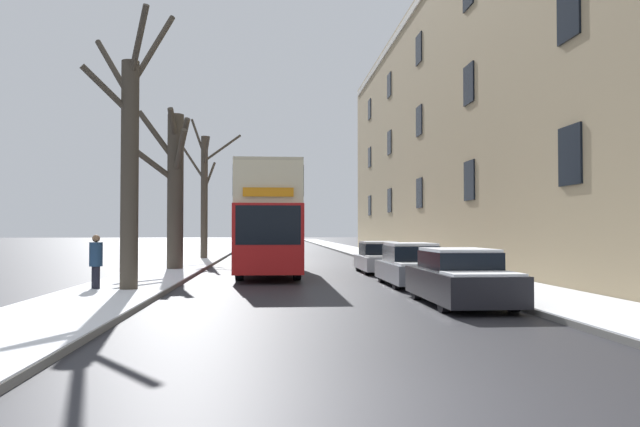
{
  "coord_description": "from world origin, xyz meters",
  "views": [
    {
      "loc": [
        -1.4,
        -6.63,
        1.92
      ],
      "look_at": [
        0.33,
        15.29,
        2.51
      ],
      "focal_mm": 35.0,
      "sensor_mm": 36.0,
      "label": 1
    }
  ],
  "objects_px": {
    "double_decker_bus": "(269,216)",
    "parked_car_1": "(411,266)",
    "bare_tree_left_2": "(204,190)",
    "bare_tree_left_1": "(174,185)",
    "oncoming_van": "(276,239)",
    "parked_car_2": "(379,258)",
    "pedestrian_left_sidewalk": "(96,261)",
    "parked_car_0": "(461,279)",
    "bare_tree_left_0": "(130,159)"
  },
  "relations": [
    {
      "from": "double_decker_bus",
      "to": "parked_car_1",
      "type": "height_order",
      "value": "double_decker_bus"
    },
    {
      "from": "bare_tree_left_2",
      "to": "parked_car_1",
      "type": "bearing_deg",
      "value": -64.16
    },
    {
      "from": "double_decker_bus",
      "to": "parked_car_1",
      "type": "bearing_deg",
      "value": -50.54
    },
    {
      "from": "double_decker_bus",
      "to": "bare_tree_left_2",
      "type": "bearing_deg",
      "value": 107.98
    },
    {
      "from": "bare_tree_left_1",
      "to": "parked_car_1",
      "type": "xyz_separation_m",
      "value": [
        9.29,
        -7.76,
        -3.33
      ]
    },
    {
      "from": "parked_car_1",
      "to": "double_decker_bus",
      "type": "bearing_deg",
      "value": 129.46
    },
    {
      "from": "bare_tree_left_2",
      "to": "oncoming_van",
      "type": "xyz_separation_m",
      "value": [
        4.62,
        8.69,
        -3.22
      ]
    },
    {
      "from": "bare_tree_left_2",
      "to": "oncoming_van",
      "type": "distance_m",
      "value": 10.36
    },
    {
      "from": "parked_car_2",
      "to": "pedestrian_left_sidewalk",
      "type": "relative_size",
      "value": 2.34
    },
    {
      "from": "oncoming_van",
      "to": "pedestrian_left_sidewalk",
      "type": "distance_m",
      "value": 29.94
    },
    {
      "from": "bare_tree_left_1",
      "to": "parked_car_0",
      "type": "height_order",
      "value": "bare_tree_left_1"
    },
    {
      "from": "bare_tree_left_2",
      "to": "parked_car_2",
      "type": "distance_m",
      "value": 15.74
    },
    {
      "from": "oncoming_van",
      "to": "double_decker_bus",
      "type": "bearing_deg",
      "value": -91.31
    },
    {
      "from": "bare_tree_left_1",
      "to": "pedestrian_left_sidewalk",
      "type": "bearing_deg",
      "value": -94.83
    },
    {
      "from": "parked_car_0",
      "to": "double_decker_bus",
      "type": "bearing_deg",
      "value": 112.98
    },
    {
      "from": "bare_tree_left_0",
      "to": "oncoming_van",
      "type": "height_order",
      "value": "bare_tree_left_0"
    },
    {
      "from": "parked_car_0",
      "to": "bare_tree_left_0",
      "type": "bearing_deg",
      "value": 158.91
    },
    {
      "from": "bare_tree_left_1",
      "to": "bare_tree_left_2",
      "type": "distance_m",
      "value": 10.98
    },
    {
      "from": "bare_tree_left_2",
      "to": "parked_car_1",
      "type": "relative_size",
      "value": 2.02
    },
    {
      "from": "double_decker_bus",
      "to": "oncoming_van",
      "type": "relative_size",
      "value": 1.92
    },
    {
      "from": "parked_car_2",
      "to": "parked_car_1",
      "type": "bearing_deg",
      "value": -90.0
    },
    {
      "from": "double_decker_bus",
      "to": "bare_tree_left_0",
      "type": "bearing_deg",
      "value": -117.12
    },
    {
      "from": "parked_car_0",
      "to": "parked_car_1",
      "type": "relative_size",
      "value": 1.02
    },
    {
      "from": "double_decker_bus",
      "to": "pedestrian_left_sidewalk",
      "type": "distance_m",
      "value": 9.64
    },
    {
      "from": "parked_car_0",
      "to": "parked_car_2",
      "type": "distance_m",
      "value": 12.08
    },
    {
      "from": "pedestrian_left_sidewalk",
      "to": "parked_car_2",
      "type": "bearing_deg",
      "value": -85.28
    },
    {
      "from": "bare_tree_left_1",
      "to": "parked_car_1",
      "type": "bearing_deg",
      "value": -39.89
    },
    {
      "from": "pedestrian_left_sidewalk",
      "to": "bare_tree_left_1",
      "type": "bearing_deg",
      "value": -39.91
    },
    {
      "from": "bare_tree_left_0",
      "to": "parked_car_2",
      "type": "relative_size",
      "value": 2.14
    },
    {
      "from": "bare_tree_left_0",
      "to": "double_decker_bus",
      "type": "xyz_separation_m",
      "value": [
        4.16,
        8.13,
        -1.52
      ]
    },
    {
      "from": "bare_tree_left_0",
      "to": "double_decker_bus",
      "type": "distance_m",
      "value": 9.26
    },
    {
      "from": "bare_tree_left_1",
      "to": "pedestrian_left_sidewalk",
      "type": "relative_size",
      "value": 4.23
    },
    {
      "from": "bare_tree_left_2",
      "to": "oncoming_van",
      "type": "relative_size",
      "value": 1.63
    },
    {
      "from": "parked_car_0",
      "to": "pedestrian_left_sidewalk",
      "type": "xyz_separation_m",
      "value": [
        -10.11,
        3.66,
        0.3
      ]
    },
    {
      "from": "double_decker_bus",
      "to": "parked_car_2",
      "type": "xyz_separation_m",
      "value": [
        4.94,
        0.44,
        -1.9
      ]
    },
    {
      "from": "bare_tree_left_0",
      "to": "parked_car_1",
      "type": "height_order",
      "value": "bare_tree_left_0"
    },
    {
      "from": "bare_tree_left_2",
      "to": "parked_car_2",
      "type": "bearing_deg",
      "value": -53.57
    },
    {
      "from": "bare_tree_left_2",
      "to": "double_decker_bus",
      "type": "xyz_separation_m",
      "value": [
        4.13,
        -12.73,
        -1.91
      ]
    },
    {
      "from": "bare_tree_left_2",
      "to": "pedestrian_left_sidewalk",
      "type": "xyz_separation_m",
      "value": [
        -1.04,
        -20.71,
        -3.48
      ]
    },
    {
      "from": "parked_car_0",
      "to": "oncoming_van",
      "type": "bearing_deg",
      "value": 97.66
    },
    {
      "from": "bare_tree_left_0",
      "to": "bare_tree_left_1",
      "type": "bearing_deg",
      "value": 91.06
    },
    {
      "from": "bare_tree_left_0",
      "to": "double_decker_bus",
      "type": "relative_size",
      "value": 0.83
    },
    {
      "from": "parked_car_1",
      "to": "parked_car_0",
      "type": "bearing_deg",
      "value": -90.0
    },
    {
      "from": "parked_car_0",
      "to": "pedestrian_left_sidewalk",
      "type": "height_order",
      "value": "pedestrian_left_sidewalk"
    },
    {
      "from": "bare_tree_left_1",
      "to": "pedestrian_left_sidewalk",
      "type": "distance_m",
      "value": 10.24
    },
    {
      "from": "double_decker_bus",
      "to": "parked_car_1",
      "type": "relative_size",
      "value": 2.38
    },
    {
      "from": "parked_car_1",
      "to": "pedestrian_left_sidewalk",
      "type": "bearing_deg",
      "value": -168.91
    },
    {
      "from": "bare_tree_left_2",
      "to": "parked_car_0",
      "type": "distance_m",
      "value": 26.28
    },
    {
      "from": "parked_car_2",
      "to": "bare_tree_left_1",
      "type": "bearing_deg",
      "value": 171.9
    },
    {
      "from": "bare_tree_left_2",
      "to": "parked_car_0",
      "type": "relative_size",
      "value": 1.99
    }
  ]
}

